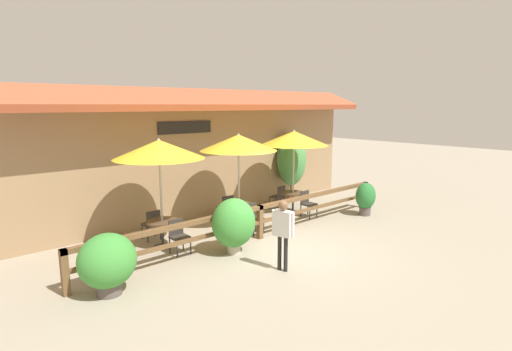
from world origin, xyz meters
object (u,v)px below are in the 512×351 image
object	(u,v)px
pedestrian	(283,226)
potted_plant_entrance_palm	(234,223)
chair_near_streetside	(179,235)
patio_umbrella_middle	(238,143)
chair_middle_streetside	(253,216)
chair_far_streetside	(308,202)
dining_table_near	(162,226)
potted_plant_tall_tropical	(107,262)
potted_plant_corner_fern	(366,197)
chair_far_wallside	(279,196)
chair_near_wallside	(152,223)
dining_table_middle	(239,208)
patio_umbrella_far	(294,138)
dining_table_far	(293,196)
patio_umbrella_near	(159,149)
chair_middle_wallside	(226,207)
potted_plant_broad_leaf	(292,160)

from	to	relation	value
pedestrian	potted_plant_entrance_palm	bearing A→B (deg)	171.99
chair_near_streetside	pedestrian	xyz separation A→B (m)	(1.19, -2.49, 0.56)
patio_umbrella_middle	pedestrian	bearing A→B (deg)	-112.97
potted_plant_entrance_palm	chair_middle_streetside	bearing A→B (deg)	32.58
potted_plant_entrance_palm	chair_far_streetside	bearing A→B (deg)	14.26
dining_table_near	potted_plant_tall_tropical	size ratio (longest dim) A/B	0.68
dining_table_near	potted_plant_corner_fern	distance (m)	6.89
dining_table_near	chair_far_wallside	distance (m)	5.08
chair_near_wallside	potted_plant_tall_tropical	bearing A→B (deg)	51.39
chair_middle_streetside	chair_far_wallside	size ratio (longest dim) A/B	1.00
dining_table_middle	patio_umbrella_far	world-z (taller)	patio_umbrella_far
patio_umbrella_middle	dining_table_far	xyz separation A→B (m)	(2.43, 0.02, -2.02)
patio_umbrella_near	chair_middle_wallside	world-z (taller)	patio_umbrella_near
chair_far_wallside	potted_plant_tall_tropical	world-z (taller)	potted_plant_tall_tropical
chair_near_streetside	chair_near_wallside	distance (m)	1.36
chair_near_wallside	pedestrian	distance (m)	4.08
chair_middle_streetside	chair_far_streetside	distance (m)	2.47
dining_table_middle	chair_far_streetside	bearing A→B (deg)	-15.03
chair_near_wallside	potted_plant_entrance_palm	xyz separation A→B (m)	(1.07, -2.28, 0.29)
chair_near_wallside	chair_middle_wallside	xyz separation A→B (m)	(2.64, 0.09, 0.00)
chair_near_wallside	pedestrian	world-z (taller)	pedestrian
patio_umbrella_near	potted_plant_corner_fern	distance (m)	7.16
patio_umbrella_near	dining_table_middle	xyz separation A→B (m)	(2.64, 0.06, -2.02)
dining_table_middle	potted_plant_entrance_palm	world-z (taller)	potted_plant_entrance_palm
patio_umbrella_near	patio_umbrella_middle	bearing A→B (deg)	1.24
potted_plant_corner_fern	potted_plant_broad_leaf	bearing A→B (deg)	97.11
patio_umbrella_near	pedestrian	distance (m)	3.75
chair_middle_wallside	chair_near_wallside	bearing A→B (deg)	11.95
potted_plant_entrance_palm	potted_plant_tall_tropical	size ratio (longest dim) A/B	1.14
chair_near_wallside	potted_plant_corner_fern	size ratio (longest dim) A/B	0.77
dining_table_middle	patio_umbrella_near	bearing A→B (deg)	-178.76
chair_middle_streetside	pedestrian	distance (m)	2.90
chair_near_wallside	dining_table_far	distance (m)	5.06
patio_umbrella_middle	dining_table_far	distance (m)	3.16
patio_umbrella_far	dining_table_middle	bearing A→B (deg)	-179.62
dining_table_near	dining_table_far	bearing A→B (deg)	0.83
patio_umbrella_far	chair_far_wallside	world-z (taller)	patio_umbrella_far
chair_middle_streetside	potted_plant_tall_tropical	world-z (taller)	potted_plant_tall_tropical
chair_middle_wallside	potted_plant_entrance_palm	size ratio (longest dim) A/B	0.61
chair_far_wallside	potted_plant_entrance_palm	size ratio (longest dim) A/B	0.61
chair_near_streetside	potted_plant_broad_leaf	xyz separation A→B (m)	(6.19, 1.98, 1.11)
chair_near_streetside	chair_middle_streetside	bearing A→B (deg)	2.48
chair_near_wallside	potted_plant_tall_tropical	xyz separation A→B (m)	(-2.16, -2.39, 0.19)
patio_umbrella_middle	chair_far_streetside	world-z (taller)	patio_umbrella_middle
chair_near_wallside	chair_far_streetside	xyz separation A→B (m)	(5.02, -1.27, 0.00)
potted_plant_tall_tropical	chair_near_wallside	bearing A→B (deg)	47.91
patio_umbrella_near	potted_plant_corner_fern	size ratio (longest dim) A/B	2.56
chair_near_wallside	patio_umbrella_middle	distance (m)	3.40
dining_table_far	potted_plant_entrance_palm	distance (m)	4.29
dining_table_near	patio_umbrella_near	bearing A→B (deg)	0.00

